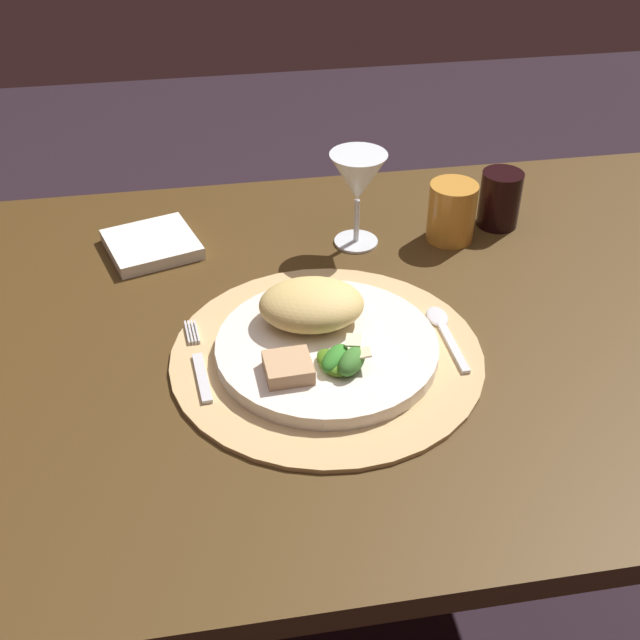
{
  "coord_description": "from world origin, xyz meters",
  "views": [
    {
      "loc": [
        -0.19,
        -0.81,
        1.36
      ],
      "look_at": [
        -0.05,
        -0.02,
        0.76
      ],
      "focal_mm": 45.43,
      "sensor_mm": 36.0,
      "label": 1
    }
  ],
  "objects_px": {
    "napkin": "(152,244)",
    "dark_tumbler": "(500,199)",
    "amber_tumbler": "(452,212)",
    "dinner_plate": "(327,348)",
    "fork": "(199,364)",
    "dining_table": "(356,386)",
    "wine_glass": "(358,180)",
    "spoon": "(443,327)"
  },
  "relations": [
    {
      "from": "napkin",
      "to": "dark_tumbler",
      "type": "distance_m",
      "value": 0.52
    },
    {
      "from": "napkin",
      "to": "amber_tumbler",
      "type": "bearing_deg",
      "value": -5.19
    },
    {
      "from": "dinner_plate",
      "to": "fork",
      "type": "distance_m",
      "value": 0.15
    },
    {
      "from": "dining_table",
      "to": "wine_glass",
      "type": "bearing_deg",
      "value": 79.13
    },
    {
      "from": "dining_table",
      "to": "spoon",
      "type": "xyz_separation_m",
      "value": [
        0.1,
        -0.04,
        0.12
      ]
    },
    {
      "from": "wine_glass",
      "to": "dining_table",
      "type": "bearing_deg",
      "value": -100.87
    },
    {
      "from": "spoon",
      "to": "dinner_plate",
      "type": "bearing_deg",
      "value": -170.44
    },
    {
      "from": "fork",
      "to": "dining_table",
      "type": "bearing_deg",
      "value": 17.17
    },
    {
      "from": "dining_table",
      "to": "dinner_plate",
      "type": "height_order",
      "value": "dinner_plate"
    },
    {
      "from": "dining_table",
      "to": "dinner_plate",
      "type": "distance_m",
      "value": 0.15
    },
    {
      "from": "wine_glass",
      "to": "amber_tumbler",
      "type": "relative_size",
      "value": 1.61
    },
    {
      "from": "dinner_plate",
      "to": "spoon",
      "type": "xyz_separation_m",
      "value": [
        0.15,
        0.03,
        -0.01
      ]
    },
    {
      "from": "dinner_plate",
      "to": "wine_glass",
      "type": "height_order",
      "value": "wine_glass"
    },
    {
      "from": "fork",
      "to": "amber_tumbler",
      "type": "relative_size",
      "value": 1.77
    },
    {
      "from": "dinner_plate",
      "to": "napkin",
      "type": "relative_size",
      "value": 2.2
    },
    {
      "from": "fork",
      "to": "wine_glass",
      "type": "height_order",
      "value": "wine_glass"
    },
    {
      "from": "fork",
      "to": "napkin",
      "type": "relative_size",
      "value": 1.28
    },
    {
      "from": "dinner_plate",
      "to": "napkin",
      "type": "bearing_deg",
      "value": 125.93
    },
    {
      "from": "dining_table",
      "to": "fork",
      "type": "distance_m",
      "value": 0.25
    },
    {
      "from": "dark_tumbler",
      "to": "spoon",
      "type": "bearing_deg",
      "value": -122.62
    },
    {
      "from": "napkin",
      "to": "wine_glass",
      "type": "distance_m",
      "value": 0.31
    },
    {
      "from": "amber_tumbler",
      "to": "napkin",
      "type": "bearing_deg",
      "value": 174.81
    },
    {
      "from": "wine_glass",
      "to": "dark_tumbler",
      "type": "bearing_deg",
      "value": 4.65
    },
    {
      "from": "spoon",
      "to": "napkin",
      "type": "height_order",
      "value": "napkin"
    },
    {
      "from": "dining_table",
      "to": "napkin",
      "type": "relative_size",
      "value": 10.3
    },
    {
      "from": "dining_table",
      "to": "dinner_plate",
      "type": "xyz_separation_m",
      "value": [
        -0.05,
        -0.07,
        0.13
      ]
    },
    {
      "from": "napkin",
      "to": "dark_tumbler",
      "type": "height_order",
      "value": "dark_tumbler"
    },
    {
      "from": "fork",
      "to": "dark_tumbler",
      "type": "relative_size",
      "value": 1.81
    },
    {
      "from": "dinner_plate",
      "to": "spoon",
      "type": "height_order",
      "value": "dinner_plate"
    },
    {
      "from": "dining_table",
      "to": "fork",
      "type": "bearing_deg",
      "value": -162.83
    },
    {
      "from": "spoon",
      "to": "dark_tumbler",
      "type": "bearing_deg",
      "value": 57.38
    },
    {
      "from": "spoon",
      "to": "amber_tumbler",
      "type": "relative_size",
      "value": 1.53
    },
    {
      "from": "spoon",
      "to": "napkin",
      "type": "distance_m",
      "value": 0.44
    },
    {
      "from": "fork",
      "to": "spoon",
      "type": "distance_m",
      "value": 0.31
    },
    {
      "from": "amber_tumbler",
      "to": "dark_tumbler",
      "type": "bearing_deg",
      "value": 18.47
    },
    {
      "from": "dinner_plate",
      "to": "wine_glass",
      "type": "distance_m",
      "value": 0.28
    },
    {
      "from": "dinner_plate",
      "to": "dark_tumbler",
      "type": "relative_size",
      "value": 3.11
    },
    {
      "from": "dining_table",
      "to": "spoon",
      "type": "distance_m",
      "value": 0.16
    },
    {
      "from": "fork",
      "to": "wine_glass",
      "type": "distance_m",
      "value": 0.36
    },
    {
      "from": "dinner_plate",
      "to": "fork",
      "type": "bearing_deg",
      "value": 178.73
    },
    {
      "from": "dinner_plate",
      "to": "dark_tumbler",
      "type": "xyz_separation_m",
      "value": [
        0.31,
        0.27,
        0.03
      ]
    },
    {
      "from": "napkin",
      "to": "dining_table",
      "type": "bearing_deg",
      "value": -40.22
    }
  ]
}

